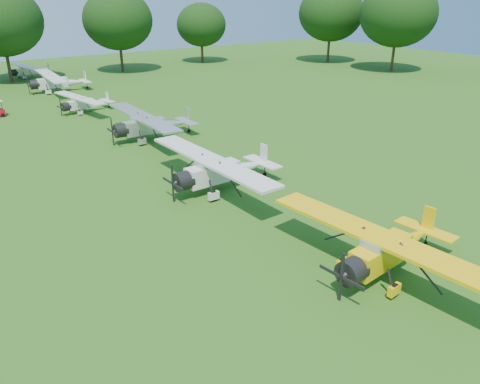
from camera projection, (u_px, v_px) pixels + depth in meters
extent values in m
plane|color=#1E5214|center=(293.00, 231.00, 25.00)|extent=(160.00, 160.00, 0.00)
cylinder|color=#312513|center=(393.00, 55.00, 74.08)|extent=(0.44, 0.44, 4.99)
ellipsoid|color=black|center=(398.00, 14.00, 71.67)|extent=(11.65, 11.65, 9.90)
cylinder|color=#312513|center=(329.00, 48.00, 83.88)|extent=(0.44, 0.44, 4.81)
ellipsoid|color=black|center=(331.00, 13.00, 81.55)|extent=(11.23, 11.23, 9.55)
cylinder|color=#312513|center=(202.00, 52.00, 83.78)|extent=(0.44, 0.44, 3.70)
ellipsoid|color=black|center=(201.00, 25.00, 82.00)|extent=(8.63, 8.63, 7.34)
cylinder|color=#312513|center=(121.00, 57.00, 73.58)|extent=(0.44, 0.44, 4.51)
ellipsoid|color=black|center=(118.00, 20.00, 71.40)|extent=(10.52, 10.52, 8.94)
cylinder|color=#312513|center=(9.00, 65.00, 65.06)|extent=(0.44, 0.44, 4.74)
ellipsoid|color=black|center=(0.00, 21.00, 62.78)|extent=(11.05, 11.05, 9.39)
cube|color=#E6BC09|center=(381.00, 254.00, 20.58)|extent=(3.52, 1.30, 1.13)
cone|color=#E6BC09|center=(415.00, 237.00, 22.39)|extent=(3.09, 1.21, 0.97)
cube|color=#8CA5B2|center=(381.00, 243.00, 20.28)|extent=(1.80, 1.13, 0.59)
cylinder|color=black|center=(352.00, 271.00, 19.35)|extent=(1.06, 1.20, 1.12)
cube|color=black|center=(341.00, 277.00, 18.93)|extent=(0.08, 0.13, 2.26)
cube|color=#E6BC09|center=(381.00, 238.00, 20.18)|extent=(2.50, 11.51, 0.15)
cube|color=#E6BC09|center=(428.00, 220.00, 22.82)|extent=(0.16, 0.60, 1.40)
cube|color=#E6BC09|center=(426.00, 230.00, 22.95)|extent=(1.16, 3.08, 0.10)
cylinder|color=black|center=(394.00, 291.00, 19.45)|extent=(0.66, 0.22, 0.65)
cylinder|color=black|center=(342.00, 264.00, 21.32)|extent=(0.66, 0.22, 0.65)
cylinder|color=black|center=(425.00, 244.00, 23.43)|extent=(0.26, 0.11, 0.26)
cube|color=silver|center=(213.00, 173.00, 29.57)|extent=(3.64, 1.14, 1.19)
cone|color=silver|center=(251.00, 166.00, 31.32)|extent=(3.19, 1.07, 1.02)
cube|color=#8CA5B2|center=(211.00, 164.00, 29.26)|extent=(1.83, 1.07, 0.62)
cylinder|color=black|center=(183.00, 181.00, 28.38)|extent=(1.04, 1.19, 1.18)
cube|color=black|center=(173.00, 184.00, 27.97)|extent=(0.07, 0.14, 2.38)
cube|color=silver|center=(211.00, 160.00, 29.15)|extent=(1.84, 12.02, 0.16)
cube|color=silver|center=(264.00, 155.00, 31.73)|extent=(0.12, 0.62, 1.47)
cube|color=silver|center=(262.00, 162.00, 31.87)|extent=(1.02, 3.19, 0.10)
cylinder|color=black|center=(214.00, 196.00, 28.37)|extent=(0.68, 0.19, 0.68)
cylinder|color=black|center=(189.00, 182.00, 30.44)|extent=(0.68, 0.19, 0.68)
cylinder|color=black|center=(265.00, 174.00, 32.36)|extent=(0.27, 0.10, 0.27)
cube|color=silver|center=(145.00, 127.00, 39.83)|extent=(3.59, 1.18, 1.17)
cone|color=silver|center=(176.00, 123.00, 41.44)|extent=(3.15, 1.11, 1.00)
cube|color=#8CA5B2|center=(143.00, 120.00, 39.53)|extent=(1.81, 1.09, 0.61)
cylinder|color=black|center=(121.00, 131.00, 38.75)|extent=(1.04, 1.19, 1.16)
cube|color=black|center=(112.00, 132.00, 38.38)|extent=(0.07, 0.14, 2.34)
cube|color=silver|center=(142.00, 117.00, 39.42)|extent=(2.03, 11.84, 0.16)
cube|color=silver|center=(187.00, 116.00, 41.79)|extent=(0.13, 0.62, 1.45)
cube|color=silver|center=(186.00, 121.00, 41.93)|extent=(1.05, 3.15, 0.10)
cylinder|color=black|center=(142.00, 142.00, 38.65)|extent=(0.67, 0.20, 0.67)
cylinder|color=black|center=(129.00, 134.00, 40.76)|extent=(0.67, 0.20, 0.67)
cylinder|color=black|center=(189.00, 131.00, 42.41)|extent=(0.27, 0.10, 0.27)
cube|color=silver|center=(81.00, 104.00, 48.97)|extent=(2.82, 1.23, 0.90)
cone|color=silver|center=(101.00, 102.00, 50.52)|extent=(2.48, 1.13, 0.77)
cube|color=#8CA5B2|center=(79.00, 100.00, 48.73)|extent=(1.47, 0.99, 0.47)
cylinder|color=black|center=(66.00, 107.00, 47.92)|extent=(0.90, 1.00, 0.89)
cube|color=black|center=(61.00, 108.00, 47.56)|extent=(0.07, 0.11, 1.79)
cube|color=silver|center=(79.00, 98.00, 48.64)|extent=(2.63, 9.13, 0.12)
cube|color=silver|center=(107.00, 97.00, 50.90)|extent=(0.16, 0.48, 1.11)
cube|color=silver|center=(107.00, 101.00, 51.00)|extent=(1.09, 2.47, 0.08)
cylinder|color=black|center=(80.00, 113.00, 48.08)|extent=(0.53, 0.21, 0.51)
cylinder|color=black|center=(71.00, 110.00, 49.47)|extent=(0.53, 0.21, 0.51)
cylinder|color=black|center=(109.00, 107.00, 51.39)|extent=(0.21, 0.10, 0.20)
cube|color=silver|center=(52.00, 83.00, 58.85)|extent=(3.64, 1.30, 1.17)
cone|color=silver|center=(77.00, 82.00, 60.39)|extent=(3.19, 1.22, 1.01)
cube|color=#8CA5B2|center=(51.00, 78.00, 58.56)|extent=(1.85, 1.15, 0.61)
cylinder|color=black|center=(34.00, 85.00, 57.82)|extent=(1.08, 1.23, 1.16)
cube|color=black|center=(28.00, 85.00, 57.46)|extent=(0.08, 0.14, 2.35)
cube|color=silver|center=(50.00, 76.00, 58.45)|extent=(2.42, 11.93, 0.16)
cube|color=silver|center=(85.00, 77.00, 60.72)|extent=(0.15, 0.62, 1.45)
cube|color=silver|center=(85.00, 81.00, 60.86)|extent=(1.16, 3.19, 0.10)
cylinder|color=black|center=(48.00, 92.00, 57.66)|extent=(0.68, 0.22, 0.67)
cylinder|color=black|center=(44.00, 89.00, 59.83)|extent=(0.68, 0.22, 0.67)
cylinder|color=black|center=(87.00, 88.00, 61.34)|extent=(0.27, 0.11, 0.27)
cube|color=silver|center=(26.00, 71.00, 68.83)|extent=(3.01, 1.26, 0.96)
cone|color=silver|center=(43.00, 70.00, 70.45)|extent=(2.64, 1.16, 0.82)
cube|color=#8CA5B2|center=(25.00, 68.00, 68.58)|extent=(1.56, 1.03, 0.50)
cylinder|color=black|center=(14.00, 73.00, 67.73)|extent=(0.94, 1.05, 0.95)
cube|color=black|center=(10.00, 73.00, 67.35)|extent=(0.07, 0.12, 1.91)
cube|color=silver|center=(25.00, 66.00, 68.49)|extent=(2.63, 9.74, 0.13)
cube|color=silver|center=(48.00, 67.00, 70.85)|extent=(0.16, 0.51, 1.18)
cube|color=silver|center=(48.00, 69.00, 70.96)|extent=(1.12, 2.63, 0.08)
cylinder|color=black|center=(25.00, 77.00, 67.88)|extent=(0.56, 0.22, 0.55)
cylinder|color=black|center=(19.00, 76.00, 69.39)|extent=(0.56, 0.22, 0.55)
cylinder|color=black|center=(50.00, 74.00, 71.37)|extent=(0.23, 0.10, 0.22)
cylinder|color=black|center=(3.00, 115.00, 47.51)|extent=(0.39, 0.16, 0.38)
cylinder|color=black|center=(0.00, 113.00, 48.25)|extent=(0.39, 0.16, 0.38)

